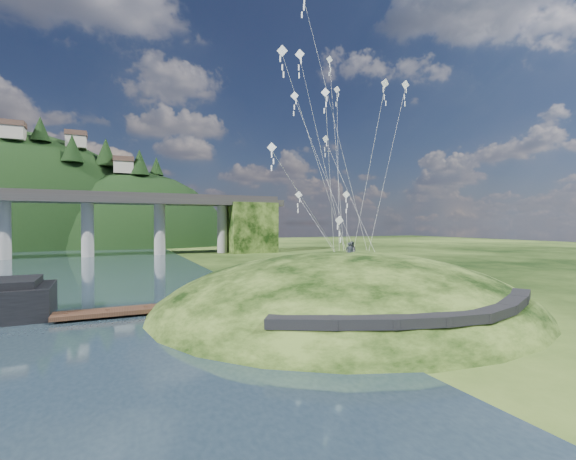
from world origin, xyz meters
name	(u,v)px	position (x,y,z in m)	size (l,w,h in m)	color
ground	(273,321)	(0.00, 0.00, 0.00)	(320.00, 320.00, 0.00)	black
grass_hill	(346,323)	(8.00, 2.00, -1.50)	(36.00, 32.00, 13.00)	black
footpath	(442,312)	(7.46, -9.74, 2.08)	(22.29, 5.84, 0.83)	black
bridge	(35,214)	(-26.46, 70.07, 9.70)	(160.00, 11.00, 15.00)	#2D2B2B
far_ridge	(2,270)	(-43.58, 122.17, -7.44)	(153.00, 70.00, 94.50)	black
wooden_dock	(146,309)	(-8.84, 6.69, 0.43)	(13.76, 2.28, 0.98)	#341F15
kite_flyers	(351,242)	(9.08, 2.86, 5.92)	(2.16, 2.21, 1.93)	#272C35
kite_swarm	(326,108)	(6.89, 3.70, 18.44)	(16.95, 10.80, 20.93)	white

